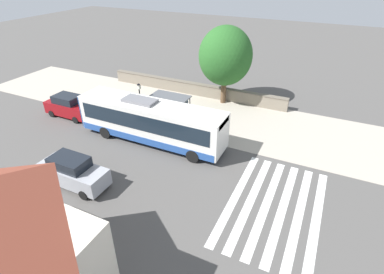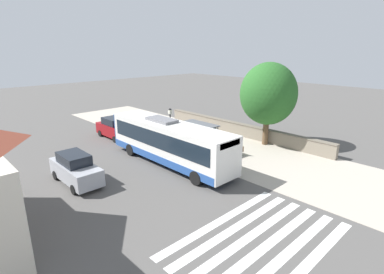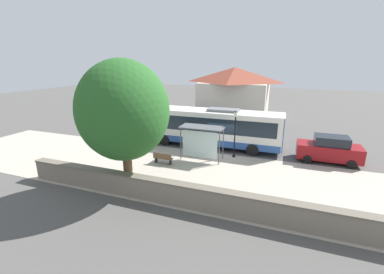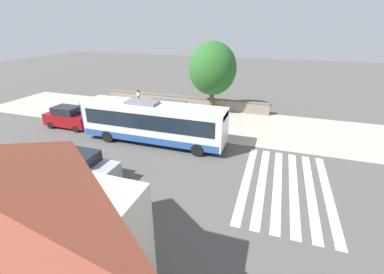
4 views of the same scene
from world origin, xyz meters
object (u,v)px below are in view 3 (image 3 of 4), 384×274
object	(u,v)px
bench	(163,158)
shade_tree	(124,111)
street_lamp_near	(235,130)
parked_car_behind_bus	(329,149)
parked_car_far_lane	(244,121)
bus	(213,127)
bus_shelter	(202,133)
pedestrian	(152,134)

from	to	relation	value
bench	shade_tree	size ratio (longest dim) A/B	0.20
street_lamp_near	parked_car_behind_bus	bearing A→B (deg)	-77.42
parked_car_far_lane	bus	bearing A→B (deg)	166.54
bus_shelter	parked_car_far_lane	xyz separation A→B (m)	(10.38, -1.54, -1.16)
pedestrian	parked_car_far_lane	bearing A→B (deg)	-39.44
pedestrian	shade_tree	world-z (taller)	shade_tree
parked_car_behind_bus	parked_car_far_lane	bearing A→B (deg)	46.20
bus_shelter	parked_car_behind_bus	world-z (taller)	bus_shelter
shade_tree	pedestrian	bearing A→B (deg)	19.46
bus	parked_car_far_lane	bearing A→B (deg)	-13.46
bus_shelter	parked_car_far_lane	world-z (taller)	bus_shelter
pedestrian	street_lamp_near	world-z (taller)	street_lamp_near
bus_shelter	parked_car_behind_bus	size ratio (longest dim) A/B	0.75
pedestrian	parked_car_far_lane	xyz separation A→B (m)	(8.45, -6.95, -0.05)
bus	parked_car_behind_bus	world-z (taller)	bus
shade_tree	parked_car_far_lane	distance (m)	17.36
pedestrian	street_lamp_near	size ratio (longest dim) A/B	0.46
street_lamp_near	shade_tree	bearing A→B (deg)	147.13
bench	pedestrian	bearing A→B (deg)	38.45
bus	street_lamp_near	world-z (taller)	street_lamp_near
parked_car_behind_bus	bus_shelter	bearing A→B (deg)	108.14
bus	pedestrian	bearing A→B (deg)	106.98
bench	street_lamp_near	world-z (taller)	street_lamp_near
street_lamp_near	parked_car_behind_bus	distance (m)	7.23
bench	street_lamp_near	xyz separation A→B (m)	(3.27, -4.72, 1.81)
bus_shelter	pedestrian	xyz separation A→B (m)	(1.94, 5.41, -1.11)
bus_shelter	street_lamp_near	distance (m)	2.71
bus	parked_car_behind_bus	size ratio (longest dim) A/B	2.66
street_lamp_near	shade_tree	xyz separation A→B (m)	(-7.52, 4.86, 2.50)
bus_shelter	pedestrian	world-z (taller)	bus_shelter
parked_car_behind_bus	parked_car_far_lane	xyz separation A→B (m)	(7.36, 7.68, 0.01)
bus	parked_car_behind_bus	bearing A→B (deg)	-93.32
bench	street_lamp_near	size ratio (longest dim) A/B	0.39
bus_shelter	street_lamp_near	xyz separation A→B (m)	(1.47, -2.28, 0.13)
bus_shelter	pedestrian	distance (m)	5.85
street_lamp_near	pedestrian	bearing A→B (deg)	86.52
pedestrian	bus	bearing A→B (deg)	-73.02
street_lamp_near	bench	bearing A→B (deg)	124.71
bus	parked_car_behind_bus	xyz separation A→B (m)	(-0.54, -9.31, -0.83)
parked_car_behind_bus	shade_tree	bearing A→B (deg)	127.55
street_lamp_near	shade_tree	size ratio (longest dim) A/B	0.50
bus_shelter	shade_tree	distance (m)	7.08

